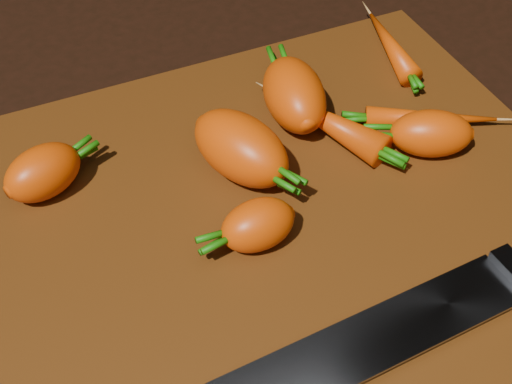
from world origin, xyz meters
name	(u,v)px	position (x,y,z in m)	size (l,w,h in m)	color
ground	(261,232)	(0.00, 0.00, -0.01)	(2.00, 2.00, 0.01)	black
cutting_board	(261,223)	(0.00, 0.00, 0.01)	(0.50, 0.40, 0.01)	#4E280C
carrot_0	(258,225)	(-0.01, -0.02, 0.03)	(0.06, 0.04, 0.04)	#E04301
carrot_1	(241,148)	(0.01, 0.05, 0.04)	(0.09, 0.05, 0.05)	#E04301
carrot_2	(294,95)	(0.07, 0.09, 0.04)	(0.09, 0.05, 0.05)	#E04301
carrot_3	(43,172)	(-0.14, 0.09, 0.03)	(0.06, 0.04, 0.04)	#E04301
carrot_4	(431,133)	(0.15, 0.01, 0.03)	(0.07, 0.04, 0.04)	#E04301
carrot_5	(390,44)	(0.20, 0.14, 0.02)	(0.10, 0.02, 0.02)	#E04301
carrot_6	(431,118)	(0.17, 0.03, 0.02)	(0.11, 0.02, 0.02)	#E04301
carrot_7	(328,122)	(0.09, 0.06, 0.03)	(0.11, 0.03, 0.03)	#E04301
knife	(391,332)	(0.03, -0.13, 0.02)	(0.38, 0.06, 0.02)	gray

